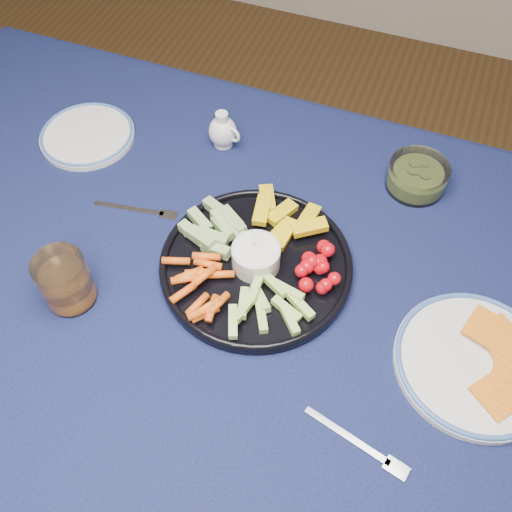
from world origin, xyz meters
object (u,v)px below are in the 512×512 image
(crudite_platter, at_px, (255,262))
(juice_tumbler, at_px, (66,283))
(creamer_pitcher, at_px, (223,131))
(cheese_plate, at_px, (475,362))
(dining_table, at_px, (241,336))
(pickle_bowl, at_px, (417,177))
(side_plate_extra, at_px, (87,135))

(crudite_platter, height_order, juice_tumbler, crudite_platter)
(creamer_pitcher, bearing_deg, cheese_plate, -29.60)
(crudite_platter, bearing_deg, creamer_pitcher, 122.72)
(creamer_pitcher, bearing_deg, dining_table, -63.26)
(pickle_bowl, xyz_separation_m, side_plate_extra, (-0.65, -0.11, -0.02))
(crudite_platter, relative_size, creamer_pitcher, 4.20)
(pickle_bowl, xyz_separation_m, juice_tumbler, (-0.48, -0.45, 0.02))
(crudite_platter, bearing_deg, pickle_bowl, 52.99)
(cheese_plate, bearing_deg, pickle_bowl, 115.73)
(dining_table, relative_size, cheese_plate, 6.83)
(cheese_plate, distance_m, side_plate_extra, 0.84)
(dining_table, xyz_separation_m, crudite_platter, (-0.01, 0.09, 0.11))
(dining_table, distance_m, cheese_plate, 0.38)
(crudite_platter, xyz_separation_m, cheese_plate, (0.38, -0.05, -0.01))
(creamer_pitcher, distance_m, side_plate_extra, 0.28)
(creamer_pitcher, bearing_deg, side_plate_extra, -162.57)
(juice_tumbler, height_order, side_plate_extra, juice_tumbler)
(dining_table, bearing_deg, juice_tumbler, -164.58)
(dining_table, height_order, creamer_pitcher, creamer_pitcher)
(dining_table, height_order, pickle_bowl, pickle_bowl)
(crudite_platter, distance_m, juice_tumbler, 0.31)
(crudite_platter, height_order, cheese_plate, crudite_platter)
(juice_tumbler, relative_size, side_plate_extra, 0.51)
(juice_tumbler, bearing_deg, pickle_bowl, 43.18)
(creamer_pitcher, xyz_separation_m, pickle_bowl, (0.38, 0.02, -0.01))
(cheese_plate, height_order, side_plate_extra, cheese_plate)
(creamer_pitcher, bearing_deg, pickle_bowl, 3.73)
(cheese_plate, bearing_deg, juice_tumbler, -169.95)
(creamer_pitcher, bearing_deg, juice_tumbler, -102.47)
(dining_table, xyz_separation_m, juice_tumbler, (-0.27, -0.07, 0.13))
(pickle_bowl, height_order, cheese_plate, pickle_bowl)
(dining_table, distance_m, crudite_platter, 0.14)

